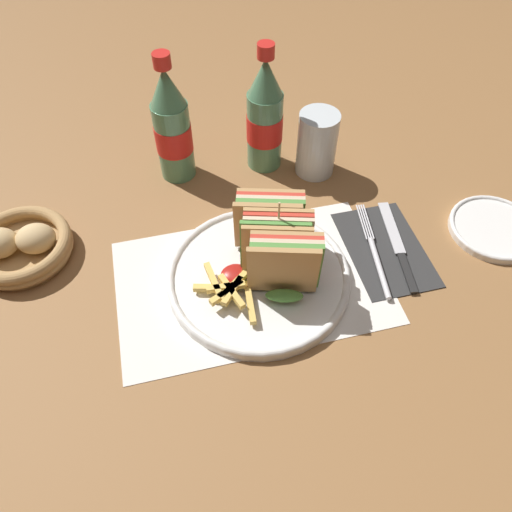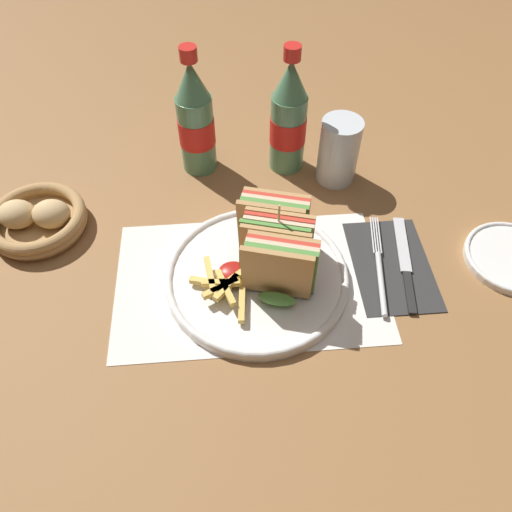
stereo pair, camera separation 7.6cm
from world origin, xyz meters
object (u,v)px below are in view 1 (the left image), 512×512
fork (376,257)px  coke_bottle_near (172,127)px  club_sandwich (277,243)px  bread_basket (20,246)px  plate_main (259,278)px  coke_bottle_far (265,117)px  side_saucer (494,228)px  knife (398,246)px  glass_near (316,147)px

fork → coke_bottle_near: (-0.28, 0.29, 0.09)m
club_sandwich → bread_basket: size_ratio=1.06×
fork → coke_bottle_near: size_ratio=0.84×
plate_main → bread_basket: bearing=158.0°
coke_bottle_far → fork: bearing=-67.7°
bread_basket → side_saucer: bearing=-9.9°
coke_bottle_near → side_saucer: bearing=-28.9°
knife → side_saucer: (0.17, -0.00, 0.00)m
side_saucer → coke_bottle_near: bearing=151.1°
knife → coke_bottle_far: size_ratio=0.82×
plate_main → fork: (0.19, -0.00, -0.00)m
knife → glass_near: bearing=117.2°
knife → bread_basket: (-0.60, 0.13, 0.02)m
glass_near → bread_basket: bearing=-170.5°
bread_basket → fork: bearing=-15.1°
coke_bottle_far → bread_basket: 0.46m
coke_bottle_far → bread_basket: coke_bottle_far is taller
coke_bottle_near → knife: bearing=-40.1°
fork → coke_bottle_near: bearing=142.6°
plate_main → coke_bottle_far: size_ratio=1.20×
coke_bottle_far → bread_basket: size_ratio=1.47×
fork → coke_bottle_far: bearing=121.1°
knife → side_saucer: size_ratio=1.30×
bread_basket → club_sandwich: bearing=-18.5°
knife → glass_near: 0.24m
club_sandwich → glass_near: bearing=58.5°
bread_basket → side_saucer: 0.78m
coke_bottle_near → coke_bottle_far: size_ratio=1.00×
fork → side_saucer: size_ratio=1.33×
knife → coke_bottle_far: bearing=130.1°
club_sandwich → coke_bottle_far: size_ratio=0.72×
bread_basket → side_saucer: bread_basket is taller
glass_near → side_saucer: size_ratio=0.81×
glass_near → bread_basket: 0.53m
club_sandwich → bread_basket: (-0.39, 0.13, -0.05)m
fork → bread_basket: (-0.55, 0.15, 0.01)m
coke_bottle_near → glass_near: bearing=-11.9°
coke_bottle_near → glass_near: size_ratio=1.96×
coke_bottle_near → side_saucer: 0.58m
glass_near → side_saucer: 0.34m
coke_bottle_near → glass_near: coke_bottle_near is taller
knife → glass_near: (-0.07, 0.22, 0.05)m
glass_near → coke_bottle_near: bearing=168.1°
knife → bread_basket: 0.61m
fork → club_sandwich: bearing=-177.6°
coke_bottle_near → side_saucer: coke_bottle_near is taller
knife → coke_bottle_far: (-0.16, 0.26, 0.10)m
club_sandwich → knife: club_sandwich is taller
plate_main → glass_near: 0.29m
bread_basket → glass_near: bearing=9.5°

